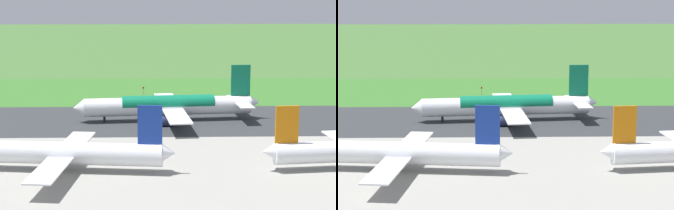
# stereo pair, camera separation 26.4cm
# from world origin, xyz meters

# --- Properties ---
(ground_plane) EXTENTS (800.00, 800.00, 0.00)m
(ground_plane) POSITION_xyz_m (0.00, 0.00, 0.00)
(ground_plane) COLOR #3D662D
(runway_asphalt) EXTENTS (600.00, 40.26, 0.06)m
(runway_asphalt) POSITION_xyz_m (0.00, 0.00, 0.03)
(runway_asphalt) COLOR #2D3033
(runway_asphalt) RESTS_ON ground
(apron_concrete) EXTENTS (440.00, 110.00, 0.05)m
(apron_concrete) POSITION_xyz_m (0.00, 53.96, 0.03)
(apron_concrete) COLOR gray
(apron_concrete) RESTS_ON ground
(grass_verge_foreground) EXTENTS (600.00, 80.00, 0.04)m
(grass_verge_foreground) POSITION_xyz_m (0.00, -38.11, 0.02)
(grass_verge_foreground) COLOR #346B27
(grass_verge_foreground) RESTS_ON ground
(airliner_main) EXTENTS (54.15, 44.36, 15.88)m
(airliner_main) POSITION_xyz_m (-6.38, -0.03, 4.35)
(airliner_main) COLOR white
(airliner_main) RESTS_ON ground
(airliner_parked_mid) EXTENTS (49.58, 40.67, 14.47)m
(airliner_parked_mid) POSITION_xyz_m (17.94, 48.49, 3.95)
(airliner_parked_mid) COLOR white
(airliner_parked_mid) RESTS_ON ground
(no_stopping_sign) EXTENTS (0.60, 0.10, 2.82)m
(no_stopping_sign) POSITION_xyz_m (1.61, -41.28, 1.66)
(no_stopping_sign) COLOR slate
(no_stopping_sign) RESTS_ON ground
(traffic_cone_orange) EXTENTS (0.40, 0.40, 0.55)m
(traffic_cone_orange) POSITION_xyz_m (7.44, -37.97, 0.28)
(traffic_cone_orange) COLOR orange
(traffic_cone_orange) RESTS_ON ground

